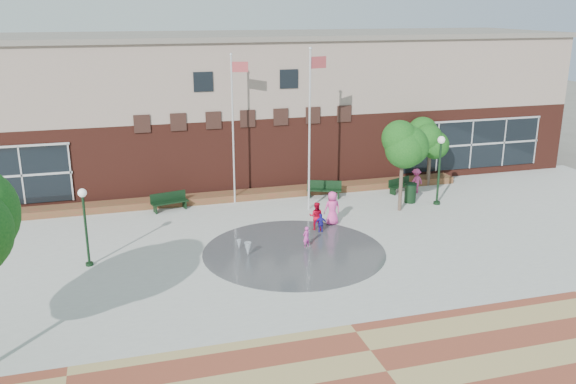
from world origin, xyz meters
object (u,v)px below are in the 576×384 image
object	(u,v)px
flagpole_right	(310,122)
bench_left	(170,205)
flagpole_left	(234,122)
trash_can	(410,193)
child_splash	(306,237)

from	to	relation	value
flagpole_right	bench_left	xyz separation A→B (m)	(-7.50, 1.91, -4.61)
flagpole_left	trash_can	distance (m)	10.85
flagpole_right	trash_can	bearing A→B (deg)	-19.11
trash_can	bench_left	bearing A→B (deg)	170.09
bench_left	trash_can	distance (m)	13.64
trash_can	child_splash	xyz separation A→B (m)	(-7.84, -4.88, -0.06)
flagpole_left	child_splash	distance (m)	8.89
flagpole_left	child_splash	bearing A→B (deg)	-59.83
flagpole_right	bench_left	size ratio (longest dim) A/B	4.21
flagpole_right	bench_left	world-z (taller)	flagpole_right
bench_left	child_splash	world-z (taller)	child_splash
child_splash	flagpole_left	bearing A→B (deg)	-101.46
flagpole_left	trash_can	world-z (taller)	flagpole_left
flagpole_right	bench_left	bearing A→B (deg)	150.79
bench_left	flagpole_right	bearing A→B (deg)	-27.76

